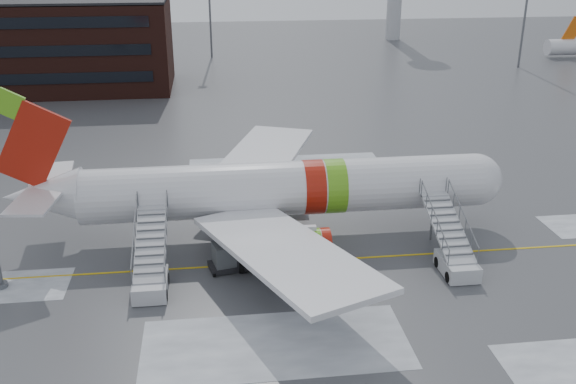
{
  "coord_description": "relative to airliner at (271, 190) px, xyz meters",
  "views": [
    {
      "loc": [
        -8.91,
        -38.2,
        19.89
      ],
      "look_at": [
        -3.91,
        1.47,
        4.0
      ],
      "focal_mm": 40.0,
      "sensor_mm": 36.0,
      "label": 1
    }
  ],
  "objects": [
    {
      "name": "ground",
      "position": [
        4.86,
        -3.47,
        -3.42
      ],
      "size": [
        260.0,
        260.0,
        0.0
      ],
      "primitive_type": "plane",
      "color": "#494C4F",
      "rests_on": "ground"
    },
    {
      "name": "airliner",
      "position": [
        0.0,
        0.0,
        0.0
      ],
      "size": [
        35.03,
        32.97,
        11.18
      ],
      "color": "white",
      "rests_on": "ground"
    },
    {
      "name": "airstair_fwd",
      "position": [
        11.09,
        -6.54,
        -2.35
      ],
      "size": [
        2.05,
        7.7,
        3.48
      ],
      "color": "#BABDC2",
      "rests_on": "ground"
    },
    {
      "name": "airstair_aft",
      "position": [
        -8.02,
        -6.54,
        -2.35
      ],
      "size": [
        2.05,
        7.7,
        3.48
      ],
      "color": "#B1B2B8",
      "rests_on": "ground"
    },
    {
      "name": "pushback_tug",
      "position": [
        -1.47,
        -4.88,
        -2.66
      ],
      "size": [
        3.19,
        2.55,
        1.72
      ],
      "color": "black",
      "rests_on": "ground"
    },
    {
      "name": "uld_container",
      "position": [
        -3.39,
        -4.9,
        -2.57
      ],
      "size": [
        2.5,
        2.05,
        1.81
      ],
      "color": "black",
      "rests_on": "ground"
    }
  ]
}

